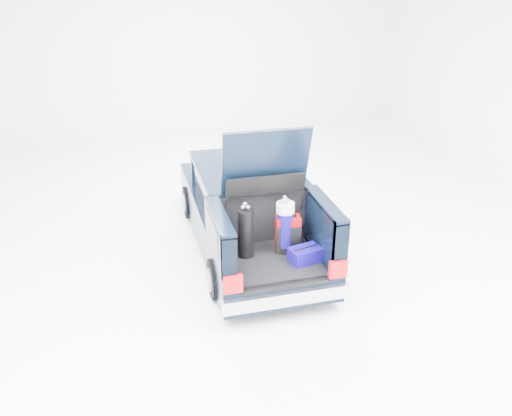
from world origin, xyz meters
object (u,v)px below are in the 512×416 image
object	(u,v)px
black_golf_bag	(246,233)
blue_duffel	(305,254)
car	(247,209)
red_suitcase	(288,234)
blue_golf_bag	(285,227)

from	to	relation	value
black_golf_bag	blue_duffel	distance (m)	0.91
car	black_golf_bag	xyz separation A→B (m)	(-0.35, -1.39, 0.31)
red_suitcase	black_golf_bag	xyz separation A→B (m)	(-0.64, 0.01, 0.10)
black_golf_bag	blue_golf_bag	distance (m)	0.59
black_golf_bag	red_suitcase	bearing A→B (deg)	-5.62
car	red_suitcase	bearing A→B (deg)	-78.31
red_suitcase	blue_golf_bag	bearing A→B (deg)	-168.66
car	blue_golf_bag	bearing A→B (deg)	-80.37
red_suitcase	blue_golf_bag	distance (m)	0.14
blue_duffel	car	bearing A→B (deg)	90.96
red_suitcase	blue_duffel	bearing A→B (deg)	-57.67
car	blue_golf_bag	distance (m)	1.45
red_suitcase	black_golf_bag	world-z (taller)	black_golf_bag
black_golf_bag	blue_duffel	bearing A→B (deg)	-29.79
car	blue_duffel	world-z (taller)	car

